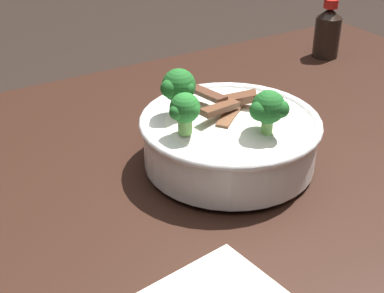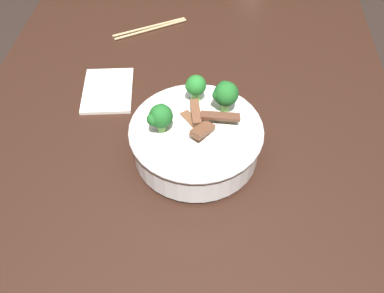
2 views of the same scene
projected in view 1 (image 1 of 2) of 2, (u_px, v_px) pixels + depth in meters
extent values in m
cube|color=black|center=(160.00, 220.00, 0.74)|extent=(1.55, 0.94, 0.05)
cube|color=black|center=(319.00, 178.00, 1.53)|extent=(0.07, 0.07, 0.72)
cylinder|color=white|center=(229.00, 164.00, 0.81)|extent=(0.10, 0.10, 0.01)
cylinder|color=white|center=(229.00, 142.00, 0.79)|extent=(0.24, 0.24, 0.07)
torus|color=white|center=(230.00, 121.00, 0.77)|extent=(0.26, 0.26, 0.01)
ellipsoid|color=white|center=(230.00, 128.00, 0.78)|extent=(0.21, 0.21, 0.05)
cube|color=brown|center=(220.00, 108.00, 0.75)|extent=(0.06, 0.03, 0.01)
cube|color=brown|center=(231.00, 114.00, 0.76)|extent=(0.07, 0.06, 0.01)
cube|color=brown|center=(239.00, 99.00, 0.78)|extent=(0.05, 0.05, 0.02)
cube|color=#563323|center=(207.00, 94.00, 0.79)|extent=(0.02, 0.08, 0.01)
cylinder|color=#6BA84C|center=(185.00, 125.00, 0.72)|extent=(0.02, 0.02, 0.02)
sphere|color=#237028|center=(185.00, 108.00, 0.71)|extent=(0.04, 0.04, 0.04)
sphere|color=#237028|center=(177.00, 112.00, 0.70)|extent=(0.02, 0.02, 0.02)
sphere|color=#237028|center=(192.00, 110.00, 0.71)|extent=(0.02, 0.02, 0.02)
cylinder|color=#6BA84C|center=(267.00, 125.00, 0.72)|extent=(0.02, 0.02, 0.02)
sphere|color=#1E6023|center=(268.00, 107.00, 0.71)|extent=(0.04, 0.04, 0.04)
sphere|color=#1E6023|center=(260.00, 111.00, 0.70)|extent=(0.03, 0.03, 0.03)
sphere|color=#1E6023|center=(280.00, 109.00, 0.71)|extent=(0.02, 0.02, 0.02)
cylinder|color=#6BA84C|center=(179.00, 104.00, 0.78)|extent=(0.02, 0.02, 0.03)
sphere|color=#1E6023|center=(179.00, 85.00, 0.76)|extent=(0.05, 0.05, 0.05)
sphere|color=#1E6023|center=(170.00, 88.00, 0.75)|extent=(0.03, 0.03, 0.03)
sphere|color=#1E6023|center=(187.00, 89.00, 0.76)|extent=(0.02, 0.02, 0.02)
cylinder|color=black|center=(327.00, 37.00, 1.18)|extent=(0.05, 0.05, 0.09)
cone|color=black|center=(330.00, 13.00, 1.15)|extent=(0.05, 0.05, 0.02)
cylinder|color=red|center=(331.00, 3.00, 1.14)|extent=(0.03, 0.03, 0.02)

